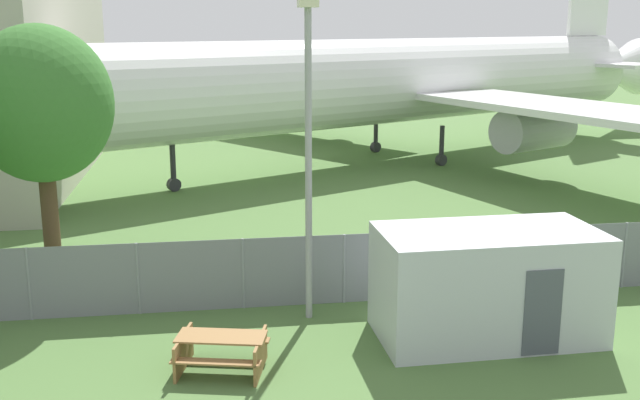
% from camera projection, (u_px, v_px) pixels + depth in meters
% --- Properties ---
extents(perimeter_fence, '(56.07, 0.07, 1.80)m').
position_uv_depth(perimeter_fence, '(344.00, 269.00, 18.92)').
color(perimeter_fence, gray).
rests_on(perimeter_fence, ground).
extents(airplane, '(42.02, 34.49, 12.57)m').
position_uv_depth(airplane, '(389.00, 82.00, 37.98)').
color(airplane, white).
rests_on(airplane, ground).
extents(portable_cabin, '(4.94, 2.64, 2.49)m').
position_uv_depth(portable_cabin, '(487.00, 284.00, 16.82)').
color(portable_cabin, silver).
rests_on(portable_cabin, ground).
extents(picnic_bench_open_grass, '(2.08, 1.78, 0.76)m').
position_uv_depth(picnic_bench_open_grass, '(222.00, 349.00, 15.27)').
color(picnic_bench_open_grass, olive).
rests_on(picnic_bench_open_grass, ground).
extents(tree_near_hangar, '(3.69, 3.69, 6.97)m').
position_uv_depth(tree_near_hangar, '(41.00, 105.00, 19.18)').
color(tree_near_hangar, '#4C3823').
rests_on(tree_near_hangar, ground).
extents(light_mast, '(0.44, 0.44, 7.66)m').
position_uv_depth(light_mast, '(308.00, 125.00, 17.09)').
color(light_mast, '#99999E').
rests_on(light_mast, ground).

